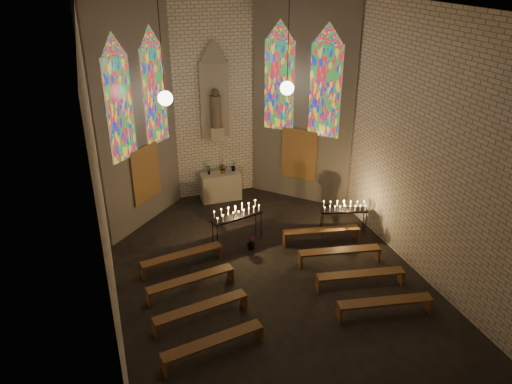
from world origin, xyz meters
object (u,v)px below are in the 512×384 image
votive_stand_left (237,214)px  votive_stand_right (344,208)px  aisle_flower_pot (251,243)px  altar (221,186)px

votive_stand_left → votive_stand_right: size_ratio=1.11×
aisle_flower_pot → votive_stand_left: 0.95m
aisle_flower_pot → votive_stand_right: votive_stand_right is taller
votive_stand_left → votive_stand_right: bearing=-22.2°
votive_stand_left → aisle_flower_pot: bearing=-70.9°
aisle_flower_pot → votive_stand_left: bearing=122.5°
altar → votive_stand_right: (3.00, -3.60, 0.41)m
altar → votive_stand_left: size_ratio=0.85×
votive_stand_right → altar: bearing=144.3°
altar → aisle_flower_pot: 3.55m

